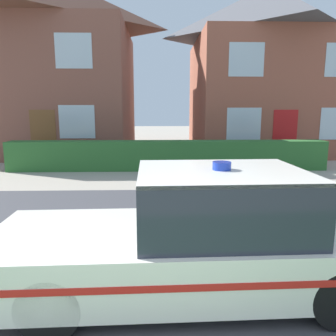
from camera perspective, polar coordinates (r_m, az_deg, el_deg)
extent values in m
cube|color=#424247|center=(5.69, -3.76, -11.82)|extent=(28.00, 6.44, 0.01)
cube|color=#2D662D|center=(11.60, -0.01, 2.23)|extent=(11.14, 0.74, 1.03)
cylinder|color=black|center=(4.74, -14.90, -12.72)|extent=(0.62, 0.22, 0.62)
cylinder|color=black|center=(3.50, -19.92, -21.85)|extent=(0.62, 0.22, 0.62)
cylinder|color=black|center=(5.00, 18.97, -11.71)|extent=(0.62, 0.22, 0.62)
cube|color=silver|center=(3.95, 3.64, -14.62)|extent=(4.54, 1.76, 0.61)
cube|color=#232833|center=(3.78, 9.17, -5.41)|extent=(1.89, 1.53, 0.69)
cube|color=silver|center=(3.71, 9.32, -0.60)|extent=(1.89, 1.53, 0.04)
cube|color=red|center=(4.69, 2.41, -9.87)|extent=(4.27, 0.12, 0.07)
cube|color=red|center=(3.20, 5.54, -20.08)|extent=(4.27, 0.12, 0.07)
cylinder|color=#1933A5|center=(3.70, 9.35, 0.38)|extent=(0.21, 0.21, 0.09)
cube|color=brown|center=(17.34, -20.33, 12.22)|extent=(7.97, 6.68, 5.82)
pyramid|color=brown|center=(18.01, -21.25, 25.61)|extent=(8.37, 7.01, 2.55)
cube|color=brown|center=(13.92, -20.86, 5.13)|extent=(1.00, 0.02, 2.10)
cube|color=silver|center=(13.51, -15.57, 7.75)|extent=(1.40, 0.02, 1.30)
cube|color=silver|center=(13.67, -16.15, 19.02)|extent=(1.40, 0.02, 1.30)
cube|color=#93513D|center=(17.57, 16.60, 11.82)|extent=(7.02, 6.75, 5.47)
pyramid|color=#56565B|center=(18.15, 17.31, 24.46)|extent=(7.37, 7.08, 2.49)
cube|color=red|center=(14.35, 19.65, 5.34)|extent=(1.00, 0.02, 2.10)
cube|color=silver|center=(13.79, 13.07, 7.50)|extent=(1.40, 0.02, 1.30)
cube|color=silver|center=(13.90, 13.51, 17.90)|extent=(1.40, 0.02, 1.30)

